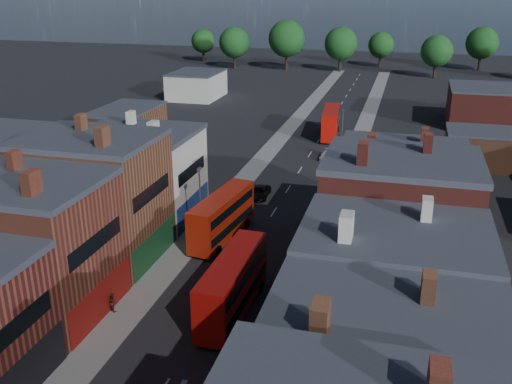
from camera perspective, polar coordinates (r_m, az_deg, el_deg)
The scene contains 11 objects.
pavement_west at distance 76.87m, azimuth -1.20°, elevation 1.28°, with size 3.00×200.00×0.12m, color gray.
pavement_east at distance 74.47m, azimuth 8.45°, elevation 0.40°, with size 3.00×200.00×0.12m, color gray.
lamp_post_2 at distance 57.09m, azimuth -5.59°, elevation -0.85°, with size 0.25×0.70×8.12m.
lamp_post_3 at distance 82.73m, azimuth 8.59°, elevation 5.82°, with size 0.25×0.70×8.12m.
bus_0 at distance 58.79m, azimuth -3.41°, elevation -2.39°, with size 3.84×11.22×4.75m.
bus_1 at distance 46.12m, azimuth -2.34°, elevation -9.18°, with size 3.04×11.22×4.82m.
bus_2 at distance 98.28m, azimuth 7.47°, elevation 6.95°, with size 3.55×11.28×4.79m.
car_2 at distance 70.50m, azimuth 0.36°, elevation -0.03°, with size 2.15×4.66×1.30m, color black.
car_3 at distance 86.30m, azimuth 7.08°, elevation 3.67°, with size 1.67×4.10×1.19m, color silver.
ped_1 at distance 48.38m, azimuth -14.16°, elevation -10.63°, with size 0.77×0.42×1.59m, color #3F1A19.
ped_3 at distance 51.96m, azimuth 3.75°, elevation -7.57°, with size 1.03×0.47×1.76m, color #544D48.
Camera 1 is at (13.96, -19.60, 25.49)m, focal length 40.00 mm.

